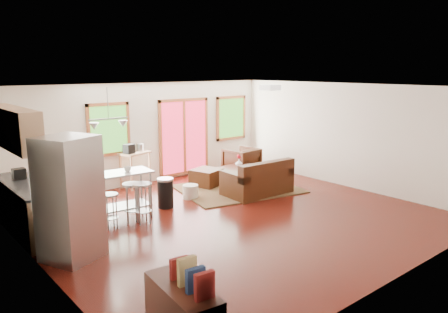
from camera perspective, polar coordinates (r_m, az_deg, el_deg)
floor at (r=8.95m, az=1.24°, el=-7.91°), size 7.50×7.00×0.02m
ceiling at (r=8.45m, az=1.32°, el=9.09°), size 7.50×7.00×0.02m
back_wall at (r=11.45m, az=-10.33°, el=2.96°), size 7.50×0.02×2.60m
left_wall at (r=6.82m, az=-23.37°, el=-3.59°), size 0.02×7.00×2.60m
right_wall at (r=11.40m, az=15.72°, el=2.67°), size 0.02×7.00×2.60m
front_wall at (r=6.45m, az=22.22°, el=-4.33°), size 7.50×0.02×2.60m
window_left at (r=10.93m, az=-14.81°, el=3.42°), size 1.10×0.05×1.30m
french_doors at (r=12.07m, az=-5.21°, el=2.57°), size 1.60×0.05×2.10m
window_right at (r=13.04m, az=0.94°, el=5.05°), size 1.10×0.05×1.30m
rug at (r=10.89m, az=1.87°, el=-4.22°), size 3.20×2.71×0.03m
loveseat at (r=10.39m, az=4.50°, el=-3.20°), size 1.62×0.97×0.85m
coffee_table at (r=11.48m, az=1.80°, el=-1.58°), size 1.13×0.76×0.42m
armchair at (r=12.27m, az=2.28°, el=-0.45°), size 0.90×0.85×0.85m
ottoman at (r=11.13m, az=-2.31°, el=-2.78°), size 0.82×0.82×0.44m
pouf at (r=10.15m, az=-4.40°, el=-4.59°), size 0.42×0.42×0.31m
vase at (r=11.54m, az=1.96°, el=-0.75°), size 0.23×0.23×0.32m
book at (r=11.31m, az=2.41°, el=-0.86°), size 0.22×0.08×0.29m
cabinets at (r=8.58m, az=-24.70°, el=-3.32°), size 0.64×2.24×2.30m
refrigerator at (r=7.21m, az=-19.47°, el=-5.18°), size 1.02×1.01×1.96m
island at (r=8.84m, az=-14.22°, el=-4.00°), size 1.55×0.73×0.95m
cup at (r=8.85m, az=-12.49°, el=-1.50°), size 0.16×0.14×0.13m
bar_stool_a at (r=8.45m, az=-14.66°, el=-5.86°), size 0.35×0.35×0.67m
bar_stool_b at (r=8.69m, az=-11.92°, el=-4.72°), size 0.48×0.48×0.77m
bar_stool_c at (r=8.56m, az=-10.63°, el=-4.79°), size 0.43×0.43×0.80m
trash_can at (r=9.51m, az=-7.66°, el=-4.71°), size 0.37×0.37×0.64m
kitchen_cart at (r=11.15m, az=-11.66°, el=-0.09°), size 0.84×0.66×1.13m
ceiling_flush at (r=9.99m, az=6.05°, el=8.95°), size 0.35×0.35×0.12m
pendant_light at (r=8.74m, az=-14.81°, el=4.11°), size 0.80×0.18×0.79m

